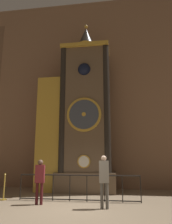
{
  "coord_description": "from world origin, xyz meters",
  "views": [
    {
      "loc": [
        1.55,
        -7.72,
        1.72
      ],
      "look_at": [
        -0.12,
        3.89,
        4.18
      ],
      "focal_mm": 35.0,
      "sensor_mm": 36.0,
      "label": 1
    }
  ],
  "objects_px": {
    "visitor_far": "(104,176)",
    "stanchion_post": "(4,191)",
    "clock_tower": "(78,117)",
    "visitor_near": "(40,177)"
  },
  "relations": [
    {
      "from": "visitor_far",
      "to": "stanchion_post",
      "type": "relative_size",
      "value": 1.68
    },
    {
      "from": "stanchion_post",
      "to": "clock_tower",
      "type": "bearing_deg",
      "value": 44.36
    },
    {
      "from": "visitor_near",
      "to": "stanchion_post",
      "type": "distance_m",
      "value": 2.0
    },
    {
      "from": "clock_tower",
      "to": "visitor_near",
      "type": "distance_m",
      "value": 4.45
    },
    {
      "from": "visitor_far",
      "to": "clock_tower",
      "type": "bearing_deg",
      "value": 111.9
    },
    {
      "from": "visitor_far",
      "to": "stanchion_post",
      "type": "bearing_deg",
      "value": 164.33
    },
    {
      "from": "clock_tower",
      "to": "visitor_far",
      "type": "distance_m",
      "value": 4.85
    },
    {
      "from": "visitor_near",
      "to": "stanchion_post",
      "type": "bearing_deg",
      "value": 150.42
    },
    {
      "from": "clock_tower",
      "to": "stanchion_post",
      "type": "relative_size",
      "value": 8.88
    },
    {
      "from": "stanchion_post",
      "to": "visitor_far",
      "type": "bearing_deg",
      "value": -13.49
    }
  ]
}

